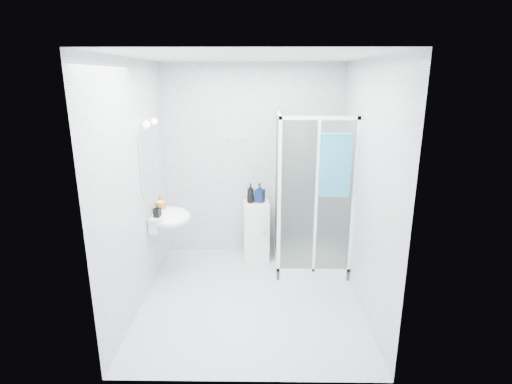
{
  "coord_description": "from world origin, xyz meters",
  "views": [
    {
      "loc": [
        0.11,
        -4.02,
        2.42
      ],
      "look_at": [
        0.05,
        0.35,
        1.15
      ],
      "focal_mm": 28.0,
      "sensor_mm": 36.0,
      "label": 1
    }
  ],
  "objects_px": {
    "shower_enclosure": "(304,236)",
    "storage_cabinet": "(256,231)",
    "hand_towel": "(335,164)",
    "soap_dispenser_orange": "(160,203)",
    "wall_basin": "(169,218)",
    "soap_dispenser_black": "(157,211)",
    "shampoo_bottle_b": "(260,193)",
    "shampoo_bottle_a": "(251,193)"
  },
  "relations": [
    {
      "from": "hand_towel",
      "to": "shampoo_bottle_a",
      "type": "xyz_separation_m",
      "value": [
        -0.97,
        0.66,
        -0.54
      ]
    },
    {
      "from": "shampoo_bottle_a",
      "to": "wall_basin",
      "type": "bearing_deg",
      "value": -148.96
    },
    {
      "from": "hand_towel",
      "to": "soap_dispenser_black",
      "type": "height_order",
      "value": "hand_towel"
    },
    {
      "from": "storage_cabinet",
      "to": "shampoo_bottle_b",
      "type": "xyz_separation_m",
      "value": [
        0.05,
        0.01,
        0.53
      ]
    },
    {
      "from": "shampoo_bottle_a",
      "to": "soap_dispenser_black",
      "type": "xyz_separation_m",
      "value": [
        -1.05,
        -0.73,
        0.0
      ]
    },
    {
      "from": "soap_dispenser_orange",
      "to": "soap_dispenser_black",
      "type": "bearing_deg",
      "value": -84.18
    },
    {
      "from": "shower_enclosure",
      "to": "wall_basin",
      "type": "xyz_separation_m",
      "value": [
        -1.66,
        -0.32,
        0.35
      ]
    },
    {
      "from": "storage_cabinet",
      "to": "shower_enclosure",
      "type": "bearing_deg",
      "value": -28.24
    },
    {
      "from": "soap_dispenser_orange",
      "to": "soap_dispenser_black",
      "type": "relative_size",
      "value": 1.11
    },
    {
      "from": "soap_dispenser_black",
      "to": "shower_enclosure",
      "type": "bearing_deg",
      "value": 15.22
    },
    {
      "from": "hand_towel",
      "to": "shampoo_bottle_a",
      "type": "bearing_deg",
      "value": 145.81
    },
    {
      "from": "shampoo_bottle_b",
      "to": "soap_dispenser_orange",
      "type": "relative_size",
      "value": 1.45
    },
    {
      "from": "wall_basin",
      "to": "soap_dispenser_black",
      "type": "xyz_separation_m",
      "value": [
        -0.1,
        -0.16,
        0.14
      ]
    },
    {
      "from": "shower_enclosure",
      "to": "soap_dispenser_orange",
      "type": "distance_m",
      "value": 1.86
    },
    {
      "from": "storage_cabinet",
      "to": "shampoo_bottle_b",
      "type": "height_order",
      "value": "shampoo_bottle_b"
    },
    {
      "from": "storage_cabinet",
      "to": "hand_towel",
      "type": "distance_m",
      "value": 1.55
    },
    {
      "from": "wall_basin",
      "to": "soap_dispenser_black",
      "type": "relative_size",
      "value": 3.56
    },
    {
      "from": "storage_cabinet",
      "to": "soap_dispenser_orange",
      "type": "xyz_separation_m",
      "value": [
        -1.15,
        -0.48,
        0.55
      ]
    },
    {
      "from": "wall_basin",
      "to": "soap_dispenser_black",
      "type": "distance_m",
      "value": 0.24
    },
    {
      "from": "storage_cabinet",
      "to": "hand_towel",
      "type": "xyz_separation_m",
      "value": [
        0.89,
        -0.68,
        1.08
      ]
    },
    {
      "from": "shower_enclosure",
      "to": "shampoo_bottle_a",
      "type": "xyz_separation_m",
      "value": [
        -0.7,
        0.26,
        0.49
      ]
    },
    {
      "from": "shower_enclosure",
      "to": "shampoo_bottle_b",
      "type": "relative_size",
      "value": 7.84
    },
    {
      "from": "wall_basin",
      "to": "soap_dispenser_orange",
      "type": "relative_size",
      "value": 3.19
    },
    {
      "from": "shower_enclosure",
      "to": "storage_cabinet",
      "type": "distance_m",
      "value": 0.68
    },
    {
      "from": "storage_cabinet",
      "to": "soap_dispenser_black",
      "type": "relative_size",
      "value": 5.13
    },
    {
      "from": "shampoo_bottle_b",
      "to": "soap_dispenser_orange",
      "type": "height_order",
      "value": "shampoo_bottle_b"
    },
    {
      "from": "storage_cabinet",
      "to": "shampoo_bottle_a",
      "type": "bearing_deg",
      "value": -171.46
    },
    {
      "from": "shower_enclosure",
      "to": "shampoo_bottle_b",
      "type": "height_order",
      "value": "shower_enclosure"
    },
    {
      "from": "storage_cabinet",
      "to": "shampoo_bottle_a",
      "type": "xyz_separation_m",
      "value": [
        -0.08,
        -0.02,
        0.53
      ]
    },
    {
      "from": "soap_dispenser_orange",
      "to": "soap_dispenser_black",
      "type": "xyz_separation_m",
      "value": [
        0.03,
        -0.27,
        -0.01
      ]
    },
    {
      "from": "shampoo_bottle_a",
      "to": "soap_dispenser_orange",
      "type": "xyz_separation_m",
      "value": [
        -1.08,
        -0.46,
        0.01
      ]
    },
    {
      "from": "hand_towel",
      "to": "soap_dispenser_orange",
      "type": "relative_size",
      "value": 4.16
    },
    {
      "from": "wall_basin",
      "to": "soap_dispenser_black",
      "type": "bearing_deg",
      "value": -120.98
    },
    {
      "from": "wall_basin",
      "to": "shampoo_bottle_a",
      "type": "height_order",
      "value": "shampoo_bottle_a"
    },
    {
      "from": "soap_dispenser_orange",
      "to": "shampoo_bottle_a",
      "type": "bearing_deg",
      "value": 23.19
    },
    {
      "from": "shower_enclosure",
      "to": "soap_dispenser_orange",
      "type": "relative_size",
      "value": 11.39
    },
    {
      "from": "storage_cabinet",
      "to": "soap_dispenser_orange",
      "type": "relative_size",
      "value": 4.6
    },
    {
      "from": "hand_towel",
      "to": "soap_dispenser_orange",
      "type": "height_order",
      "value": "hand_towel"
    },
    {
      "from": "soap_dispenser_orange",
      "to": "shampoo_bottle_b",
      "type": "bearing_deg",
      "value": 22.23
    },
    {
      "from": "wall_basin",
      "to": "hand_towel",
      "type": "relative_size",
      "value": 0.77
    },
    {
      "from": "wall_basin",
      "to": "shampoo_bottle_b",
      "type": "height_order",
      "value": "shampoo_bottle_b"
    },
    {
      "from": "shower_enclosure",
      "to": "hand_towel",
      "type": "relative_size",
      "value": 2.74
    }
  ]
}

